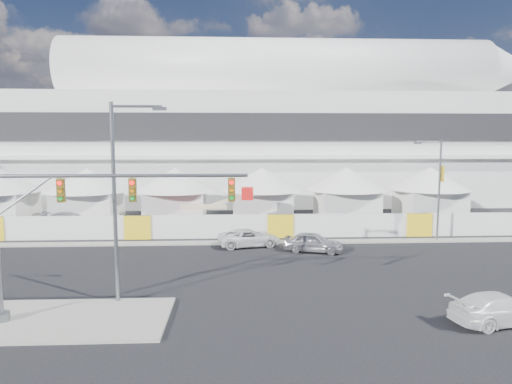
{
  "coord_description": "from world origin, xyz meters",
  "views": [
    {
      "loc": [
        2.08,
        -23.54,
        8.29
      ],
      "look_at": [
        3.71,
        10.0,
        4.44
      ],
      "focal_mm": 32.0,
      "sensor_mm": 36.0,
      "label": 1
    }
  ],
  "objects_px": {
    "pickup_near": "(500,308)",
    "lot_car_a": "(429,221)",
    "pickup_curb": "(249,238)",
    "streetlight_median": "(119,189)",
    "boom_lift": "(198,219)",
    "lot_car_b": "(487,220)",
    "streetlight_curb": "(437,183)",
    "traffic_mast": "(52,228)",
    "lot_car_c": "(69,220)",
    "sedan_silver": "(313,242)"
  },
  "relations": [
    {
      "from": "lot_car_b",
      "to": "pickup_curb",
      "type": "bearing_deg",
      "value": 118.08
    },
    {
      "from": "pickup_curb",
      "to": "streetlight_median",
      "type": "relative_size",
      "value": 0.49
    },
    {
      "from": "pickup_near",
      "to": "traffic_mast",
      "type": "bearing_deg",
      "value": 75.27
    },
    {
      "from": "pickup_near",
      "to": "streetlight_curb",
      "type": "relative_size",
      "value": 0.57
    },
    {
      "from": "streetlight_median",
      "to": "sedan_silver",
      "type": "bearing_deg",
      "value": 41.46
    },
    {
      "from": "traffic_mast",
      "to": "streetlight_curb",
      "type": "bearing_deg",
      "value": 32.59
    },
    {
      "from": "streetlight_curb",
      "to": "pickup_near",
      "type": "bearing_deg",
      "value": -104.92
    },
    {
      "from": "lot_car_b",
      "to": "streetlight_median",
      "type": "xyz_separation_m",
      "value": [
        -29.68,
        -18.91,
        5.14
      ]
    },
    {
      "from": "pickup_near",
      "to": "lot_car_a",
      "type": "bearing_deg",
      "value": -27.87
    },
    {
      "from": "pickup_curb",
      "to": "pickup_near",
      "type": "height_order",
      "value": "pickup_near"
    },
    {
      "from": "lot_car_b",
      "to": "streetlight_curb",
      "type": "height_order",
      "value": "streetlight_curb"
    },
    {
      "from": "streetlight_median",
      "to": "streetlight_curb",
      "type": "distance_m",
      "value": 25.86
    },
    {
      "from": "sedan_silver",
      "to": "lot_car_b",
      "type": "distance_m",
      "value": 20.13
    },
    {
      "from": "pickup_curb",
      "to": "boom_lift",
      "type": "bearing_deg",
      "value": 22.2
    },
    {
      "from": "lot_car_a",
      "to": "streetlight_median",
      "type": "bearing_deg",
      "value": 148.71
    },
    {
      "from": "boom_lift",
      "to": "lot_car_c",
      "type": "bearing_deg",
      "value": 176.56
    },
    {
      "from": "lot_car_c",
      "to": "streetlight_median",
      "type": "distance_m",
      "value": 23.8
    },
    {
      "from": "pickup_curb",
      "to": "streetlight_curb",
      "type": "relative_size",
      "value": 0.59
    },
    {
      "from": "pickup_near",
      "to": "streetlight_median",
      "type": "relative_size",
      "value": 0.48
    },
    {
      "from": "boom_lift",
      "to": "pickup_near",
      "type": "bearing_deg",
      "value": -49.01
    },
    {
      "from": "lot_car_b",
      "to": "streetlight_median",
      "type": "relative_size",
      "value": 0.44
    },
    {
      "from": "pickup_curb",
      "to": "lot_car_a",
      "type": "xyz_separation_m",
      "value": [
        17.23,
        6.68,
        0.03
      ]
    },
    {
      "from": "sedan_silver",
      "to": "boom_lift",
      "type": "bearing_deg",
      "value": 64.55
    },
    {
      "from": "pickup_near",
      "to": "traffic_mast",
      "type": "xyz_separation_m",
      "value": [
        -20.13,
        0.99,
        3.71
      ]
    },
    {
      "from": "pickup_near",
      "to": "pickup_curb",
      "type": "bearing_deg",
      "value": 22.91
    },
    {
      "from": "sedan_silver",
      "to": "lot_car_a",
      "type": "bearing_deg",
      "value": -37.67
    },
    {
      "from": "lot_car_a",
      "to": "lot_car_b",
      "type": "height_order",
      "value": "lot_car_b"
    },
    {
      "from": "traffic_mast",
      "to": "pickup_curb",
      "type": "bearing_deg",
      "value": 57.63
    },
    {
      "from": "streetlight_median",
      "to": "pickup_near",
      "type": "bearing_deg",
      "value": -10.88
    },
    {
      "from": "traffic_mast",
      "to": "boom_lift",
      "type": "xyz_separation_m",
      "value": [
        4.76,
        21.2,
        -3.32
      ]
    },
    {
      "from": "lot_car_c",
      "to": "traffic_mast",
      "type": "distance_m",
      "value": 24.84
    },
    {
      "from": "lot_car_a",
      "to": "lot_car_b",
      "type": "xyz_separation_m",
      "value": [
        5.6,
        0.02,
        0.04
      ]
    },
    {
      "from": "pickup_curb",
      "to": "boom_lift",
      "type": "relative_size",
      "value": 0.61
    },
    {
      "from": "lot_car_c",
      "to": "streetlight_median",
      "type": "height_order",
      "value": "streetlight_median"
    },
    {
      "from": "lot_car_b",
      "to": "traffic_mast",
      "type": "height_order",
      "value": "traffic_mast"
    },
    {
      "from": "lot_car_b",
      "to": "lot_car_a",
      "type": "bearing_deg",
      "value": 101.97
    },
    {
      "from": "pickup_curb",
      "to": "streetlight_curb",
      "type": "xyz_separation_m",
      "value": [
        15.31,
        1.09,
        4.15
      ]
    },
    {
      "from": "sedan_silver",
      "to": "boom_lift",
      "type": "xyz_separation_m",
      "value": [
        -9.2,
        8.6,
        0.34
      ]
    },
    {
      "from": "lot_car_a",
      "to": "traffic_mast",
      "type": "height_order",
      "value": "traffic_mast"
    },
    {
      "from": "pickup_curb",
      "to": "lot_car_a",
      "type": "distance_m",
      "value": 18.48
    },
    {
      "from": "lot_car_b",
      "to": "traffic_mast",
      "type": "bearing_deg",
      "value": 135.32
    },
    {
      "from": "sedan_silver",
      "to": "lot_car_b",
      "type": "height_order",
      "value": "lot_car_b"
    },
    {
      "from": "streetlight_median",
      "to": "lot_car_c",
      "type": "bearing_deg",
      "value": 115.75
    },
    {
      "from": "streetlight_curb",
      "to": "boom_lift",
      "type": "distance_m",
      "value": 20.91
    },
    {
      "from": "lot_car_a",
      "to": "lot_car_c",
      "type": "xyz_separation_m",
      "value": [
        -34.17,
        2.04,
        0.01
      ]
    },
    {
      "from": "lot_car_c",
      "to": "streetlight_curb",
      "type": "bearing_deg",
      "value": -103.31
    },
    {
      "from": "sedan_silver",
      "to": "pickup_near",
      "type": "height_order",
      "value": "sedan_silver"
    },
    {
      "from": "pickup_near",
      "to": "boom_lift",
      "type": "relative_size",
      "value": 0.6
    },
    {
      "from": "pickup_near",
      "to": "lot_car_a",
      "type": "relative_size",
      "value": 1.12
    },
    {
      "from": "sedan_silver",
      "to": "pickup_near",
      "type": "relative_size",
      "value": 0.91
    }
  ]
}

